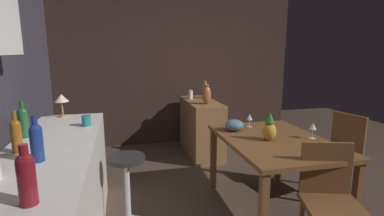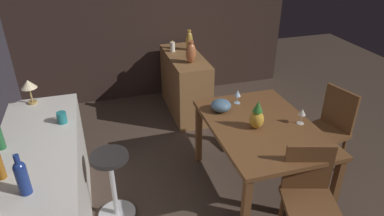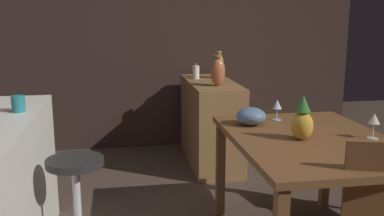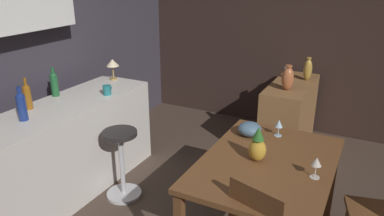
{
  "view_description": "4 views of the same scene",
  "coord_description": "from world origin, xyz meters",
  "px_view_note": "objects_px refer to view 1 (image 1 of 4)",
  "views": [
    {
      "loc": [
        -2.3,
        1.0,
        1.56
      ],
      "look_at": [
        0.63,
        0.29,
        0.97
      ],
      "focal_mm": 27.18,
      "sensor_mm": 36.0,
      "label": 1
    },
    {
      "loc": [
        -2.3,
        1.0,
        2.38
      ],
      "look_at": [
        0.35,
        0.2,
        0.87
      ],
      "focal_mm": 32.21,
      "sensor_mm": 36.0,
      "label": 2
    },
    {
      "loc": [
        -2.3,
        0.74,
        1.47
      ],
      "look_at": [
        0.49,
        0.27,
        0.86
      ],
      "focal_mm": 41.34,
      "sensor_mm": 36.0,
      "label": 3
    },
    {
      "loc": [
        -2.3,
        -1.0,
        2.08
      ],
      "look_at": [
        0.35,
        0.38,
        0.93
      ],
      "focal_mm": 34.56,
      "sensor_mm": 36.0,
      "label": 4
    }
  ],
  "objects_px": {
    "pineapple_centerpiece": "(269,128)",
    "sideboard_cabinet": "(201,127)",
    "fruit_bowl": "(234,125)",
    "cup_teal": "(86,121)",
    "wine_bottle_amber": "(16,135)",
    "wine_bottle_green": "(23,121)",
    "vase_brass": "(205,90)",
    "bar_stool": "(128,191)",
    "wine_glass_left": "(250,118)",
    "chair_by_doorway": "(340,152)",
    "pillar_candle_tall": "(191,95)",
    "wine_bottle_cobalt": "(36,141)",
    "vase_copper": "(207,95)",
    "dining_table": "(274,147)",
    "counter_lamp": "(61,100)",
    "wine_glass_right": "(313,127)",
    "chair_near_window": "(330,198)",
    "wine_bottle_ruby": "(26,176)"
  },
  "relations": [
    {
      "from": "wine_glass_right",
      "to": "chair_by_doorway",
      "type": "bearing_deg",
      "value": -68.86
    },
    {
      "from": "wine_glass_right",
      "to": "counter_lamp",
      "type": "height_order",
      "value": "counter_lamp"
    },
    {
      "from": "dining_table",
      "to": "vase_copper",
      "type": "height_order",
      "value": "vase_copper"
    },
    {
      "from": "fruit_bowl",
      "to": "wine_bottle_cobalt",
      "type": "relative_size",
      "value": 0.69
    },
    {
      "from": "dining_table",
      "to": "pillar_candle_tall",
      "type": "relative_size",
      "value": 8.31
    },
    {
      "from": "wine_bottle_amber",
      "to": "vase_brass",
      "type": "height_order",
      "value": "wine_bottle_amber"
    },
    {
      "from": "fruit_bowl",
      "to": "cup_teal",
      "type": "distance_m",
      "value": 1.46
    },
    {
      "from": "chair_near_window",
      "to": "bar_stool",
      "type": "relative_size",
      "value": 1.3
    },
    {
      "from": "pineapple_centerpiece",
      "to": "sideboard_cabinet",
      "type": "bearing_deg",
      "value": 5.25
    },
    {
      "from": "vase_copper",
      "to": "cup_teal",
      "type": "bearing_deg",
      "value": 129.3
    },
    {
      "from": "bar_stool",
      "to": "wine_bottle_amber",
      "type": "bearing_deg",
      "value": 117.39
    },
    {
      "from": "fruit_bowl",
      "to": "pineapple_centerpiece",
      "type": "bearing_deg",
      "value": -153.72
    },
    {
      "from": "bar_stool",
      "to": "wine_glass_left",
      "type": "height_order",
      "value": "wine_glass_left"
    },
    {
      "from": "chair_by_doorway",
      "to": "pillar_candle_tall",
      "type": "height_order",
      "value": "pillar_candle_tall"
    },
    {
      "from": "bar_stool",
      "to": "wine_glass_right",
      "type": "distance_m",
      "value": 1.8
    },
    {
      "from": "cup_teal",
      "to": "vase_copper",
      "type": "distance_m",
      "value": 1.91
    },
    {
      "from": "chair_by_doorway",
      "to": "pineapple_centerpiece",
      "type": "relative_size",
      "value": 3.36
    },
    {
      "from": "chair_by_doorway",
      "to": "pineapple_centerpiece",
      "type": "bearing_deg",
      "value": 98.75
    },
    {
      "from": "wine_bottle_ruby",
      "to": "vase_brass",
      "type": "xyz_separation_m",
      "value": [
        3.05,
        -1.69,
        -0.08
      ]
    },
    {
      "from": "fruit_bowl",
      "to": "wine_bottle_ruby",
      "type": "height_order",
      "value": "wine_bottle_ruby"
    },
    {
      "from": "wine_bottle_cobalt",
      "to": "vase_copper",
      "type": "relative_size",
      "value": 1.03
    },
    {
      "from": "bar_stool",
      "to": "vase_brass",
      "type": "xyz_separation_m",
      "value": [
        1.95,
        -1.26,
        0.59
      ]
    },
    {
      "from": "chair_by_doorway",
      "to": "pineapple_centerpiece",
      "type": "height_order",
      "value": "pineapple_centerpiece"
    },
    {
      "from": "cup_teal",
      "to": "chair_by_doorway",
      "type": "bearing_deg",
      "value": -93.72
    },
    {
      "from": "bar_stool",
      "to": "dining_table",
      "type": "bearing_deg",
      "value": -90.78
    },
    {
      "from": "wine_bottle_green",
      "to": "sideboard_cabinet",
      "type": "bearing_deg",
      "value": -47.59
    },
    {
      "from": "pillar_candle_tall",
      "to": "sideboard_cabinet",
      "type": "bearing_deg",
      "value": -151.22
    },
    {
      "from": "cup_teal",
      "to": "vase_copper",
      "type": "relative_size",
      "value": 0.41
    },
    {
      "from": "chair_near_window",
      "to": "wine_bottle_ruby",
      "type": "height_order",
      "value": "wine_bottle_ruby"
    },
    {
      "from": "pineapple_centerpiece",
      "to": "wine_bottle_amber",
      "type": "xyz_separation_m",
      "value": [
        -0.31,
        2.0,
        0.17
      ]
    },
    {
      "from": "chair_by_doorway",
      "to": "fruit_bowl",
      "type": "bearing_deg",
      "value": 77.72
    },
    {
      "from": "sideboard_cabinet",
      "to": "chair_by_doorway",
      "type": "height_order",
      "value": "chair_by_doorway"
    },
    {
      "from": "dining_table",
      "to": "chair_by_doorway",
      "type": "height_order",
      "value": "chair_by_doorway"
    },
    {
      "from": "fruit_bowl",
      "to": "wine_bottle_amber",
      "type": "bearing_deg",
      "value": 111.13
    },
    {
      "from": "pillar_candle_tall",
      "to": "wine_bottle_amber",
      "type": "bearing_deg",
      "value": 143.28
    },
    {
      "from": "dining_table",
      "to": "counter_lamp",
      "type": "bearing_deg",
      "value": 69.98
    },
    {
      "from": "pineapple_centerpiece",
      "to": "vase_copper",
      "type": "height_order",
      "value": "vase_copper"
    },
    {
      "from": "wine_glass_right",
      "to": "counter_lamp",
      "type": "relative_size",
      "value": 0.65
    },
    {
      "from": "bar_stool",
      "to": "wine_glass_left",
      "type": "bearing_deg",
      "value": -71.52
    },
    {
      "from": "counter_lamp",
      "to": "vase_brass",
      "type": "height_order",
      "value": "counter_lamp"
    },
    {
      "from": "wine_bottle_cobalt",
      "to": "counter_lamp",
      "type": "height_order",
      "value": "wine_bottle_cobalt"
    },
    {
      "from": "pineapple_centerpiece",
      "to": "wine_bottle_amber",
      "type": "bearing_deg",
      "value": 98.93
    },
    {
      "from": "wine_glass_right",
      "to": "vase_brass",
      "type": "distance_m",
      "value": 2.1
    },
    {
      "from": "chair_by_doorway",
      "to": "bar_stool",
      "type": "xyz_separation_m",
      "value": [
        -0.1,
        2.23,
        -0.13
      ]
    },
    {
      "from": "chair_by_doorway",
      "to": "wine_bottle_amber",
      "type": "xyz_separation_m",
      "value": [
        -0.46,
        2.92,
        0.53
      ]
    },
    {
      "from": "vase_brass",
      "to": "wine_bottle_ruby",
      "type": "bearing_deg",
      "value": 151.04
    },
    {
      "from": "counter_lamp",
      "to": "vase_brass",
      "type": "relative_size",
      "value": 0.85
    },
    {
      "from": "chair_near_window",
      "to": "fruit_bowl",
      "type": "height_order",
      "value": "chair_near_window"
    },
    {
      "from": "pineapple_centerpiece",
      "to": "vase_copper",
      "type": "distance_m",
      "value": 1.53
    },
    {
      "from": "wine_bottle_green",
      "to": "wine_glass_left",
      "type": "bearing_deg",
      "value": -78.15
    }
  ]
}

